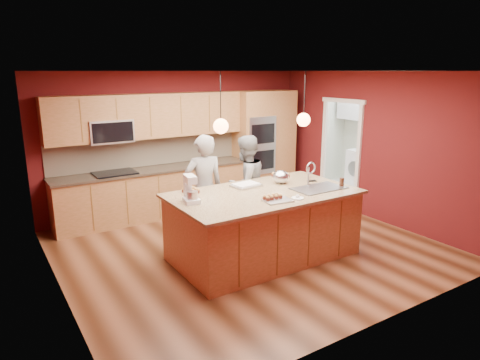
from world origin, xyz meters
TOP-DOWN VIEW (x-y plane):
  - floor at (0.00, 0.00)m, footprint 5.50×5.50m
  - ceiling at (0.00, 0.00)m, footprint 5.50×5.50m
  - wall_back at (0.00, 2.50)m, footprint 5.50×0.00m
  - wall_front at (0.00, -2.50)m, footprint 5.50×0.00m
  - wall_left at (-2.75, 0.00)m, footprint 0.00×5.00m
  - wall_right at (2.75, 0.00)m, footprint 0.00×5.00m
  - cabinet_run at (-0.68, 2.25)m, footprint 3.74×0.64m
  - oven_column at (1.85, 2.19)m, footprint 1.30×0.62m
  - doorway_trim at (2.73, 0.80)m, footprint 0.08×1.11m
  - laundry_room at (4.35, 1.20)m, footprint 2.60×2.70m
  - pendant_left at (-0.69, -0.37)m, footprint 0.20×0.20m
  - pendant_right at (0.72, -0.37)m, footprint 0.20×0.20m
  - island at (0.03, -0.38)m, footprint 2.70×1.51m
  - person_left at (-0.44, 0.63)m, footprint 0.69×0.50m
  - person_right at (0.35, 0.63)m, footprint 0.92×0.78m
  - stand_mixer at (-1.09, -0.24)m, footprint 0.24×0.30m
  - sheet_cake at (-0.03, 0.03)m, footprint 0.45×0.35m
  - cooling_rack at (-0.08, -0.83)m, footprint 0.40×0.31m
  - mixing_bowl at (0.53, -0.10)m, footprint 0.25×0.25m
  - plate at (0.22, -0.88)m, footprint 0.17×0.17m
  - tumbler at (1.20, -0.74)m, footprint 0.07×0.07m
  - phone at (1.03, -0.26)m, footprint 0.16×0.12m
  - cupcakes_left at (-0.89, 0.18)m, footprint 0.22×0.22m
  - cupcakes_rack at (-0.12, -0.75)m, footprint 0.28×0.14m
  - cupcakes_right at (0.78, 0.22)m, footprint 0.25×0.25m
  - washer at (4.17, 0.84)m, footprint 0.68×0.70m
  - dryer at (4.21, 1.50)m, footprint 0.57×0.59m

SIDE VIEW (x-z plane):
  - floor at x=0.00m, z-range 0.00..0.00m
  - dryer at x=4.21m, z-range 0.00..0.91m
  - washer at x=4.17m, z-range 0.00..0.98m
  - island at x=0.03m, z-range -0.18..1.19m
  - person_right at x=0.35m, z-range 0.00..1.67m
  - person_left at x=-0.44m, z-range 0.00..1.75m
  - cabinet_run at x=-0.68m, z-range -0.17..2.13m
  - phone at x=1.03m, z-range 1.00..1.01m
  - plate at x=0.22m, z-range 1.00..1.01m
  - cooling_rack at x=-0.08m, z-range 1.00..1.01m
  - sheet_cake at x=-0.03m, z-range 0.99..1.04m
  - cupcakes_left at x=-0.89m, z-range 0.99..1.06m
  - cupcakes_right at x=0.78m, z-range 0.99..1.07m
  - cupcakes_rack at x=-0.12m, z-range 1.01..1.08m
  - doorway_trim at x=2.73m, z-range -0.05..2.15m
  - tumbler at x=1.20m, z-range 0.99..1.13m
  - mixing_bowl at x=0.53m, z-range 0.99..1.20m
  - oven_column at x=1.85m, z-range 0.00..2.30m
  - stand_mixer at x=-1.09m, z-range 0.97..1.34m
  - wall_back at x=0.00m, z-range -1.40..4.10m
  - wall_front at x=0.00m, z-range -1.40..4.10m
  - wall_left at x=-2.75m, z-range -1.15..3.85m
  - wall_right at x=2.75m, z-range -1.15..3.85m
  - laundry_room at x=4.35m, z-range 0.60..3.30m
  - pendant_left at x=-0.69m, z-range 1.60..2.40m
  - pendant_right at x=0.72m, z-range 1.60..2.40m
  - ceiling at x=0.00m, z-range 2.70..2.70m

